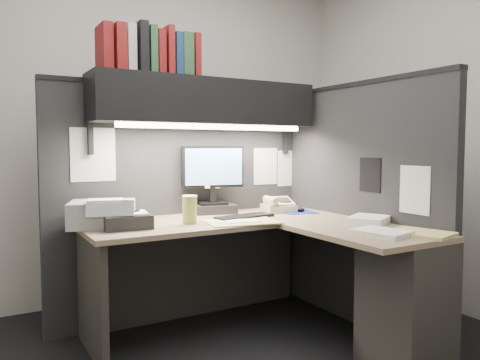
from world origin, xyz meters
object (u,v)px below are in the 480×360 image
Objects in this scene: keyboard at (244,217)px; overhead_shelf at (206,102)px; desk at (310,276)px; monitor at (213,187)px; coffee_cup at (190,210)px; printer at (103,214)px; notebook_stack at (126,221)px; telephone at (278,206)px.

overhead_shelf is at bearing 113.87° from keyboard.
desk is at bearing -81.38° from keyboard.
coffee_cup is at bearing -120.78° from monitor.
printer is at bearing 160.74° from coffee_cup.
printer reaches higher than notebook_stack.
desk is at bearing -13.57° from printer.
telephone is (0.52, -0.11, -0.73)m from overhead_shelf.
monitor is 0.50m from telephone.
notebook_stack is (-0.63, -0.24, -0.73)m from overhead_shelf.
printer is (-1.25, 0.01, 0.03)m from telephone.
monitor is at bearing 22.77° from notebook_stack.
coffee_cup is at bearing -4.58° from notebook_stack.
monitor is at bearing 96.66° from keyboard.
desk is 1.10× the size of overhead_shelf.
printer is at bearing -172.16° from overhead_shelf.
overhead_shelf is 0.99m from notebook_stack.
coffee_cup is 0.44× the size of printer.
coffee_cup reaches higher than desk.
overhead_shelf reaches higher than printer.
overhead_shelf is 3.83× the size of keyboard.
desk is 6.39× the size of notebook_stack.
desk is 1.27m from printer.
printer is (-0.81, -0.16, -0.12)m from monitor.
monitor reaches higher than coffee_cup.
telephone is at bearing 12.93° from keyboard.
monitor is 2.21× the size of telephone.
notebook_stack is at bearing 175.42° from coffee_cup.
monitor reaches higher than telephone.
keyboard is (0.15, -0.25, -0.76)m from overhead_shelf.
desk is at bearing -28.81° from notebook_stack.
notebook_stack is at bearing -160.94° from telephone.
overhead_shelf is at bearing -128.98° from monitor.
keyboard is at bearing -58.42° from overhead_shelf.
notebook_stack is at bearing 171.56° from keyboard.
notebook_stack is at bearing -159.21° from overhead_shelf.
notebook_stack reaches higher than keyboard.
desk is 0.75m from telephone.
coffee_cup is at bearing -155.61° from telephone.
keyboard reaches higher than desk.
desk is at bearing -68.21° from overhead_shelf.
notebook_stack is at bearing -35.10° from printer.
keyboard is 2.50× the size of coffee_cup.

